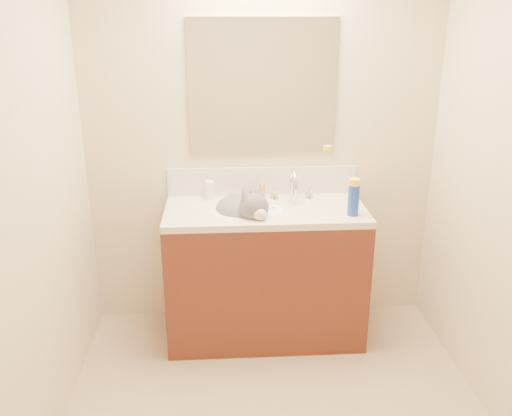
{
  "coord_description": "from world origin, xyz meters",
  "views": [
    {
      "loc": [
        -0.25,
        -2.06,
        1.96
      ],
      "look_at": [
        -0.06,
        0.92,
        0.88
      ],
      "focal_mm": 38.0,
      "sensor_mm": 36.0,
      "label": 1
    }
  ],
  "objects": [
    {
      "name": "amber_bottle",
      "position": [
        -0.0,
        1.18,
        0.9
      ],
      "size": [
        0.05,
        0.05,
        0.09
      ],
      "primitive_type": "cylinder",
      "rotation": [
        0.0,
        0.0,
        -0.39
      ],
      "color": "orange",
      "rests_on": "counter_slab"
    },
    {
      "name": "spray_cap",
      "position": [
        0.49,
        0.83,
        1.06
      ],
      "size": [
        0.07,
        0.07,
        0.04
      ],
      "primitive_type": "cylinder",
      "rotation": [
        0.0,
        0.0,
        0.07
      ],
      "color": "yellow",
      "rests_on": "spray_can"
    },
    {
      "name": "basin",
      "position": [
        -0.12,
        0.94,
        0.79
      ],
      "size": [
        0.45,
        0.36,
        0.14
      ],
      "primitive_type": "ellipsoid",
      "color": "white",
      "rests_on": "vanity_cabinet"
    },
    {
      "name": "vanity_cabinet",
      "position": [
        0.0,
        0.97,
        0.41
      ],
      "size": [
        1.2,
        0.55,
        0.82
      ],
      "primitive_type": "cube",
      "color": "#522316",
      "rests_on": "ground"
    },
    {
      "name": "spray_can",
      "position": [
        0.49,
        0.83,
        0.95
      ],
      "size": [
        0.07,
        0.07,
        0.18
      ],
      "primitive_type": "cylinder",
      "rotation": [
        0.0,
        0.0,
        0.07
      ],
      "color": "#173BA6",
      "rests_on": "counter_slab"
    },
    {
      "name": "backsplash",
      "position": [
        0.0,
        1.24,
        0.95
      ],
      "size": [
        1.2,
        0.02,
        0.18
      ],
      "primitive_type": "cube",
      "color": "silver",
      "rests_on": "counter_slab"
    },
    {
      "name": "pill_bottle",
      "position": [
        -0.33,
        1.18,
        0.92
      ],
      "size": [
        0.07,
        0.07,
        0.11
      ],
      "primitive_type": "cylinder",
      "rotation": [
        0.0,
        0.0,
        -0.07
      ],
      "color": "white",
      "rests_on": "counter_slab"
    },
    {
      "name": "toothbrush",
      "position": [
        0.05,
        1.04,
        0.87
      ],
      "size": [
        0.02,
        0.15,
        0.01
      ],
      "primitive_type": "cube",
      "rotation": [
        0.0,
        0.0,
        -0.01
      ],
      "color": "white",
      "rests_on": "counter_slab"
    },
    {
      "name": "silver_jar",
      "position": [
        -0.07,
        1.19,
        0.89
      ],
      "size": [
        0.07,
        0.07,
        0.06
      ],
      "primitive_type": "cylinder",
      "rotation": [
        0.0,
        0.0,
        -0.29
      ],
      "color": "#B7B7BC",
      "rests_on": "counter_slab"
    },
    {
      "name": "pill_label",
      "position": [
        -0.33,
        1.18,
        0.91
      ],
      "size": [
        0.07,
        0.07,
        0.04
      ],
      "primitive_type": "cylinder",
      "rotation": [
        0.0,
        0.0,
        -0.07
      ],
      "color": "red",
      "rests_on": "pill_bottle"
    },
    {
      "name": "cat",
      "position": [
        -0.13,
        0.96,
        0.84
      ],
      "size": [
        0.46,
        0.49,
        0.34
      ],
      "rotation": [
        0.0,
        0.0,
        0.43
      ],
      "color": "#585558",
      "rests_on": "basin"
    },
    {
      "name": "mirror",
      "position": [
        0.0,
        1.24,
        1.54
      ],
      "size": [
        0.9,
        0.02,
        0.8
      ],
      "primitive_type": "cube",
      "color": "white",
      "rests_on": "room_shell"
    },
    {
      "name": "toothbrush_head",
      "position": [
        0.05,
        1.04,
        0.87
      ],
      "size": [
        0.01,
        0.03,
        0.01
      ],
      "primitive_type": "cube",
      "rotation": [
        0.0,
        0.0,
        -0.01
      ],
      "color": "#69A4E0",
      "rests_on": "counter_slab"
    },
    {
      "name": "faucet",
      "position": [
        0.18,
        1.11,
        0.95
      ],
      "size": [
        0.28,
        0.2,
        0.21
      ],
      "color": "silver",
      "rests_on": "counter_slab"
    },
    {
      "name": "room_shell",
      "position": [
        0.0,
        0.0,
        1.49
      ],
      "size": [
        2.24,
        2.54,
        2.52
      ],
      "color": "beige",
      "rests_on": "ground"
    },
    {
      "name": "counter_slab",
      "position": [
        0.0,
        0.97,
        0.84
      ],
      "size": [
        1.2,
        0.55,
        0.04
      ],
      "primitive_type": "cube",
      "color": "beige",
      "rests_on": "vanity_cabinet"
    }
  ]
}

